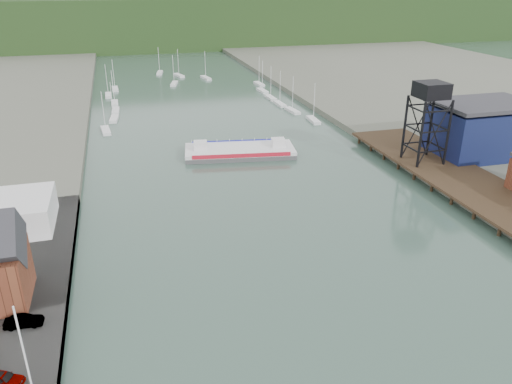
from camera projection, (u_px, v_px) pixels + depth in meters
east_pier at (471, 184)px, 91.11m from camera, size 14.00×70.00×2.45m
flagpole at (27, 367)px, 40.73m from camera, size 0.16×0.16×12.00m
lift_tower at (431, 95)px, 96.62m from camera, size 6.50×6.50×16.00m
blue_shed at (482, 129)px, 105.49m from camera, size 20.50×14.50×11.30m
marina_sailboats at (192, 96)px, 165.23m from camera, size 57.71×92.65×0.90m
distant_hills at (143, 23)px, 304.12m from camera, size 500.00×120.00×80.00m
chain_ferry at (240, 151)px, 111.30m from camera, size 25.31×13.18×3.48m
car_west_a at (3, 379)px, 46.70m from camera, size 4.29×3.02×1.36m
car_west_b at (24, 321)px, 54.47m from camera, size 4.13×1.67×1.33m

